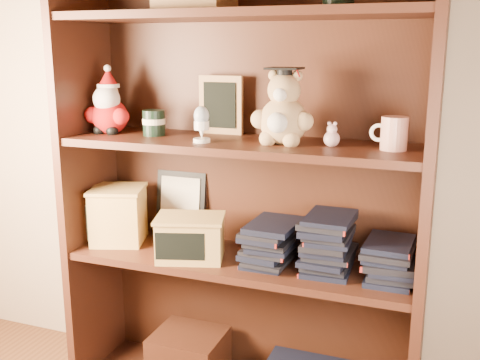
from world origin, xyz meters
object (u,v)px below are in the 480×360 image
object	(u,v)px
grad_teddy_bear	(283,114)
teacher_mug	(393,133)
treats_box	(118,214)
bookcase	(245,189)

from	to	relation	value
grad_teddy_bear	teacher_mug	size ratio (longest dim) A/B	2.19
grad_teddy_bear	treats_box	world-z (taller)	grad_teddy_bear
treats_box	bookcase	bearing A→B (deg)	6.28
grad_teddy_bear	treats_box	xyz separation A→B (m)	(-0.61, 0.01, -0.39)
teacher_mug	grad_teddy_bear	bearing A→B (deg)	-178.74
bookcase	treats_box	bearing A→B (deg)	-173.72
grad_teddy_bear	treats_box	distance (m)	0.73
grad_teddy_bear	bookcase	bearing A→B (deg)	158.48
bookcase	grad_teddy_bear	bearing A→B (deg)	-21.52
treats_box	teacher_mug	bearing A→B (deg)	0.05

